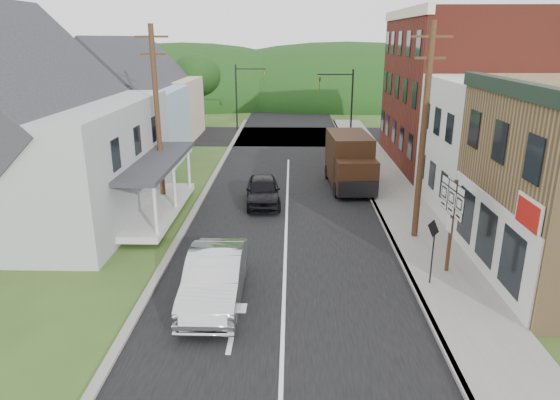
# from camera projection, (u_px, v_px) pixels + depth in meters

# --- Properties ---
(ground) EXTENTS (120.00, 120.00, 0.00)m
(ground) POSITION_uv_depth(u_px,v_px,m) (285.00, 273.00, 18.58)
(ground) COLOR #2D4719
(ground) RESTS_ON ground
(road) EXTENTS (9.00, 90.00, 0.02)m
(road) POSITION_uv_depth(u_px,v_px,m) (287.00, 193.00, 28.08)
(road) COLOR black
(road) RESTS_ON ground
(cross_road) EXTENTS (60.00, 9.00, 0.02)m
(cross_road) POSITION_uv_depth(u_px,v_px,m) (289.00, 136.00, 44.24)
(cross_road) COLOR black
(cross_road) RESTS_ON ground
(sidewalk_right) EXTENTS (2.80, 55.00, 0.15)m
(sidewalk_right) POSITION_uv_depth(u_px,v_px,m) (400.00, 204.00, 26.03)
(sidewalk_right) COLOR slate
(sidewalk_right) RESTS_ON ground
(curb_right) EXTENTS (0.20, 55.00, 0.15)m
(curb_right) POSITION_uv_depth(u_px,v_px,m) (374.00, 204.00, 26.06)
(curb_right) COLOR slate
(curb_right) RESTS_ON ground
(curb_left) EXTENTS (0.30, 55.00, 0.12)m
(curb_left) POSITION_uv_depth(u_px,v_px,m) (199.00, 203.00, 26.27)
(curb_left) COLOR slate
(curb_left) RESTS_ON ground
(storefront_white) EXTENTS (8.00, 7.00, 6.50)m
(storefront_white) POSITION_uv_depth(u_px,v_px,m) (517.00, 147.00, 24.44)
(storefront_white) COLOR silver
(storefront_white) RESTS_ON ground
(storefront_red) EXTENTS (8.00, 12.00, 10.00)m
(storefront_red) POSITION_uv_depth(u_px,v_px,m) (460.00, 91.00, 32.93)
(storefront_red) COLOR maroon
(storefront_red) RESTS_ON ground
(house_gray) EXTENTS (10.20, 12.24, 8.35)m
(house_gray) POSITION_uv_depth(u_px,v_px,m) (30.00, 130.00, 23.24)
(house_gray) COLOR #97989C
(house_gray) RESTS_ON ground
(house_blue) EXTENTS (7.14, 8.16, 7.28)m
(house_blue) POSITION_uv_depth(u_px,v_px,m) (127.00, 110.00, 33.84)
(house_blue) COLOR #95B1CB
(house_blue) RESTS_ON ground
(house_cream) EXTENTS (7.14, 8.16, 7.28)m
(house_cream) POSITION_uv_depth(u_px,v_px,m) (154.00, 95.00, 42.40)
(house_cream) COLOR #BFAD94
(house_cream) RESTS_ON ground
(utility_pole_right) EXTENTS (1.60, 0.26, 9.00)m
(utility_pole_right) POSITION_uv_depth(u_px,v_px,m) (423.00, 133.00, 20.33)
(utility_pole_right) COLOR #472D19
(utility_pole_right) RESTS_ON ground
(utility_pole_left) EXTENTS (1.60, 0.26, 9.00)m
(utility_pole_left) POSITION_uv_depth(u_px,v_px,m) (157.00, 115.00, 24.88)
(utility_pole_left) COLOR #472D19
(utility_pole_left) RESTS_ON ground
(traffic_signal_right) EXTENTS (2.87, 0.20, 6.00)m
(traffic_signal_right) POSITION_uv_depth(u_px,v_px,m) (343.00, 98.00, 39.65)
(traffic_signal_right) COLOR black
(traffic_signal_right) RESTS_ON ground
(traffic_signal_left) EXTENTS (2.87, 0.20, 6.00)m
(traffic_signal_left) POSITION_uv_depth(u_px,v_px,m) (244.00, 89.00, 46.49)
(traffic_signal_left) COLOR black
(traffic_signal_left) RESTS_ON ground
(tree_left_c) EXTENTS (5.80, 5.80, 8.41)m
(tree_left_c) POSITION_uv_depth(u_px,v_px,m) (28.00, 72.00, 36.17)
(tree_left_c) COLOR #382616
(tree_left_c) RESTS_ON ground
(tree_left_d) EXTENTS (4.80, 4.80, 6.94)m
(tree_left_d) POSITION_uv_depth(u_px,v_px,m) (196.00, 75.00, 47.67)
(tree_left_d) COLOR #382616
(tree_left_d) RESTS_ON ground
(forested_ridge) EXTENTS (90.00, 30.00, 16.00)m
(forested_ridge) POSITION_uv_depth(u_px,v_px,m) (290.00, 99.00, 70.84)
(forested_ridge) COLOR black
(forested_ridge) RESTS_ON ground
(silver_sedan) EXTENTS (1.84, 5.14, 1.69)m
(silver_sedan) POSITION_uv_depth(u_px,v_px,m) (215.00, 278.00, 16.38)
(silver_sedan) COLOR silver
(silver_sedan) RESTS_ON ground
(dark_sedan) EXTENTS (2.04, 4.40, 1.46)m
(dark_sedan) POSITION_uv_depth(u_px,v_px,m) (263.00, 191.00, 26.05)
(dark_sedan) COLOR black
(dark_sedan) RESTS_ON ground
(delivery_van) EXTENTS (2.57, 5.62, 3.07)m
(delivery_van) POSITION_uv_depth(u_px,v_px,m) (350.00, 162.00, 28.72)
(delivery_van) COLOR black
(delivery_van) RESTS_ON ground
(route_sign_cluster) EXTENTS (0.25, 1.99, 3.49)m
(route_sign_cluster) POSITION_uv_depth(u_px,v_px,m) (451.00, 213.00, 17.76)
(route_sign_cluster) COLOR #472D19
(route_sign_cluster) RESTS_ON sidewalk_right
(warning_sign) EXTENTS (0.23, 0.62, 2.38)m
(warning_sign) POSITION_uv_depth(u_px,v_px,m) (433.00, 243.00, 17.07)
(warning_sign) COLOR black
(warning_sign) RESTS_ON sidewalk_right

